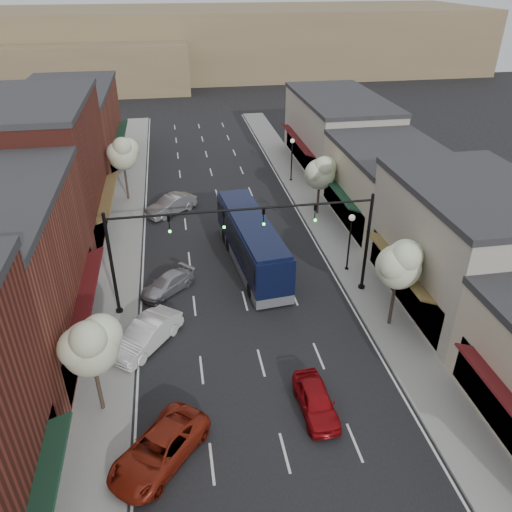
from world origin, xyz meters
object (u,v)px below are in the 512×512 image
signal_mast_right (333,232)px  tree_left_far (123,153)px  coach_bus (251,242)px  red_hatchback (316,400)px  lamp_post_near (350,234)px  parked_car_e (171,205)px  tree_right_near (400,263)px  tree_left_near (90,344)px  signal_mast_left (150,246)px  parked_car_b (147,335)px  lamp_post_far (292,153)px  parked_car_a (159,449)px  parked_car_c (167,284)px  tree_right_far (321,172)px

signal_mast_right → tree_left_far: 22.68m
coach_bus → red_hatchback: size_ratio=3.00×
lamp_post_near → parked_car_e: bearing=135.7°
tree_right_near → red_hatchback: tree_right_near is taller
tree_left_near → signal_mast_left: bearing=71.9°
tree_right_near → coach_bus: bearing=129.7°
lamp_post_near → parked_car_e: size_ratio=0.93×
signal_mast_left → coach_bus: size_ratio=0.69×
parked_car_b → parked_car_e: bearing=122.1°
tree_right_near → lamp_post_far: bearing=91.3°
red_hatchback → parked_car_b: parked_car_b is taller
tree_right_near → red_hatchback: (-6.33, -5.76, -3.77)m
tree_left_near → parked_car_a: size_ratio=1.12×
signal_mast_left → coach_bus: 8.66m
lamp_post_near → red_hatchback: bearing=-115.1°
lamp_post_far → parked_car_a: 34.20m
tree_left_far → parked_car_a: tree_left_far is taller
lamp_post_far → parked_car_b: lamp_post_far is taller
lamp_post_near → red_hatchback: (-5.78, -12.31, -2.33)m
tree_left_near → coach_bus: tree_left_near is taller
parked_car_c → tree_right_near: bearing=22.9°
parked_car_a → parked_car_c: bearing=127.2°
tree_right_near → tree_right_far: (0.00, 16.00, -0.46)m
signal_mast_left → lamp_post_far: 24.14m
tree_left_far → lamp_post_near: size_ratio=1.38×
signal_mast_left → parked_car_e: signal_mast_left is taller
tree_right_near → parked_car_b: size_ratio=1.22×
signal_mast_right → tree_left_far: (-13.87, 17.95, -0.02)m
signal_mast_right → parked_car_c: 11.48m
tree_left_near → coach_bus: (9.45, 12.62, -2.35)m
tree_right_near → red_hatchback: bearing=-137.7°
tree_right_near → lamp_post_far: tree_right_near is taller
parked_car_a → parked_car_e: size_ratio=1.07×
signal_mast_left → lamp_post_near: size_ratio=1.85×
parked_car_b → parked_car_c: size_ratio=1.20×
signal_mast_left → lamp_post_far: signal_mast_left is taller
tree_left_far → parked_car_e: 6.48m
signal_mast_left → parked_car_b: 5.18m
tree_right_far → lamp_post_near: tree_right_far is taller
signal_mast_right → tree_left_near: 16.05m
coach_bus → parked_car_c: 6.78m
lamp_post_far → tree_right_far: bearing=-86.1°
signal_mast_left → parked_car_e: size_ratio=1.72×
parked_car_a → parked_car_b: 8.00m
signal_mast_left → tree_right_near: signal_mast_left is taller
signal_mast_right → parked_car_c: bearing=169.3°
signal_mast_left → tree_left_far: signal_mast_left is taller
tree_right_near → coach_bus: tree_right_near is taller
parked_car_b → tree_right_far: bearing=84.5°
tree_right_far → signal_mast_left: bearing=-139.5°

